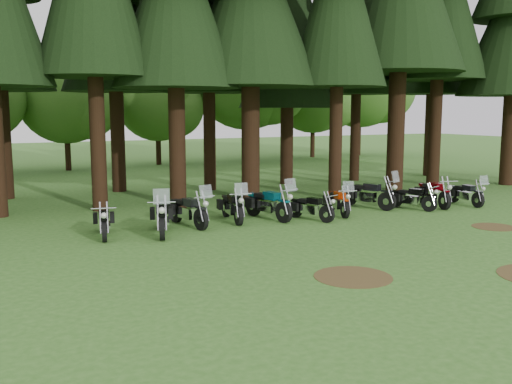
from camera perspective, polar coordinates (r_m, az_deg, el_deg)
ground at (r=16.68m, az=13.89°, el=-5.15°), size 120.00×120.00×0.00m
pine_back_4 at (r=29.77m, az=3.19°, el=16.79°), size 4.94×4.94×13.78m
pine_back_6 at (r=35.25m, az=17.53°, el=17.84°), size 4.59×4.59×16.58m
decid_3 at (r=37.85m, az=-18.07°, el=8.87°), size 6.12×5.95×7.65m
decid_4 at (r=40.47m, az=-9.40°, el=8.89°), size 5.93×5.76×7.41m
decid_5 at (r=42.50m, az=-0.37°, el=11.47°), size 8.45×8.21×10.56m
decid_6 at (r=46.85m, az=6.21°, el=9.85°), size 7.06×6.86×8.82m
decid_7 at (r=49.41m, az=10.91°, el=10.85°), size 8.44×8.20×10.55m
dirt_patch_0 at (r=13.34m, az=9.67°, el=-8.35°), size 1.80×1.80×0.01m
dirt_patch_1 at (r=20.17m, az=22.70°, el=-3.24°), size 1.40×1.40×0.01m
motorcycle_0 at (r=17.77m, az=-14.96°, el=-2.91°), size 0.56×2.13×0.88m
motorcycle_1 at (r=17.71m, az=-9.41°, el=-2.51°), size 1.03×2.46×1.57m
motorcycle_2 at (r=18.80m, az=-6.82°, el=-1.93°), size 0.71×2.36×1.48m
motorcycle_3 at (r=19.54m, az=-2.39°, el=-1.52°), size 0.64×2.33×1.46m
motorcycle_4 at (r=19.86m, az=1.24°, el=-1.28°), size 0.78×2.46×1.55m
motorcycle_5 at (r=19.82m, az=5.48°, el=-1.65°), size 0.78×1.89×0.80m
motorcycle_6 at (r=20.98m, az=8.20°, el=-1.03°), size 0.81×2.13×1.35m
motorcycle_7 at (r=22.50m, az=11.10°, el=-0.31°), size 1.19×2.39×1.55m
motorcycle_8 at (r=22.64m, az=15.31°, el=-0.66°), size 0.87×1.91×0.82m
motorcycle_9 at (r=23.63m, az=17.30°, el=-0.20°), size 0.70×2.32×0.96m
motorcycle_10 at (r=24.40m, az=20.24°, el=-0.21°), size 0.50×2.06×1.29m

